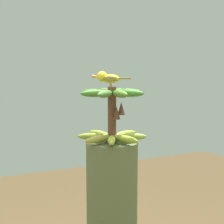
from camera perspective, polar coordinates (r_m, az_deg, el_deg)
name	(u,v)px	position (r m, az deg, el deg)	size (l,w,h in m)	color
banana_bunch	(112,115)	(1.72, 0.05, -0.41)	(0.33, 0.33, 0.27)	brown
perched_bird	(107,78)	(1.73, -0.75, 5.44)	(0.13, 0.16, 0.07)	#C68933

